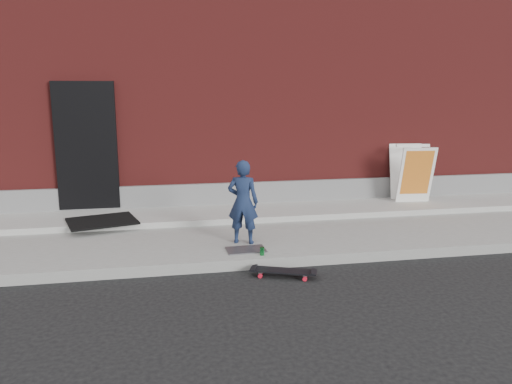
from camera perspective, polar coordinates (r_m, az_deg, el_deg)
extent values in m
plane|color=black|center=(6.78, 0.94, -8.82)|extent=(80.00, 80.00, 0.00)
cube|color=gray|center=(8.16, -1.19, -4.74)|extent=(20.00, 3.00, 0.15)
cube|color=#969691|center=(8.99, -2.15, -2.40)|extent=(20.00, 1.20, 0.10)
cube|color=maroon|center=(13.30, -5.27, 12.04)|extent=(20.00, 8.00, 5.00)
cube|color=slate|center=(9.48, -2.68, -0.13)|extent=(20.00, 0.10, 0.40)
cube|color=black|center=(9.33, -18.80, 4.99)|extent=(1.05, 0.12, 2.25)
imported|color=#172442|center=(7.26, -1.50, -1.15)|extent=(0.52, 0.43, 1.24)
cylinder|color=red|center=(6.57, 5.75, -9.29)|extent=(0.07, 0.05, 0.06)
cylinder|color=red|center=(6.41, 5.60, -9.85)|extent=(0.07, 0.05, 0.06)
cylinder|color=red|center=(6.64, 0.77, -9.01)|extent=(0.07, 0.05, 0.06)
cylinder|color=red|center=(6.48, 0.49, -9.55)|extent=(0.07, 0.05, 0.06)
cube|color=#9D9DA2|center=(6.48, 5.68, -9.25)|extent=(0.12, 0.19, 0.02)
cube|color=#9D9DA2|center=(6.55, 0.63, -8.97)|extent=(0.12, 0.19, 0.02)
cube|color=black|center=(6.50, 3.14, -8.97)|extent=(0.85, 0.50, 0.02)
cube|color=white|center=(9.93, 17.84, 1.84)|extent=(0.68, 0.36, 1.08)
cube|color=white|center=(10.37, 16.79, 2.29)|extent=(0.68, 0.36, 1.08)
cube|color=yellow|center=(9.91, 17.89, 1.50)|extent=(0.57, 0.27, 0.86)
cube|color=white|center=(10.08, 17.49, 5.08)|extent=(0.66, 0.11, 0.06)
cylinder|color=#177430|center=(6.85, 0.70, -6.78)|extent=(0.07, 0.07, 0.11)
cube|color=black|center=(8.55, -17.18, -3.19)|extent=(1.25, 1.11, 0.03)
cube|color=#525156|center=(7.07, -1.15, -6.61)|extent=(0.56, 0.37, 0.02)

